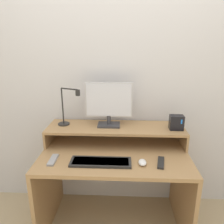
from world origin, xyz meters
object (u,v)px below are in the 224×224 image
at_px(monitor, 109,103).
at_px(remote_secondary, 161,163).
at_px(keyboard, 101,162).
at_px(mouse, 142,162).
at_px(desk_lamp, 68,110).
at_px(remote_control, 53,160).
at_px(router_dock, 176,122).

bearing_deg(monitor, remote_secondary, -41.48).
xyz_separation_m(keyboard, mouse, (0.31, -0.01, 0.01)).
xyz_separation_m(desk_lamp, remote_control, (-0.05, -0.35, -0.30)).
relative_size(keyboard, remote_control, 2.78).
distance_m(monitor, router_dock, 0.60).
xyz_separation_m(monitor, desk_lamp, (-0.36, -0.01, -0.06)).
relative_size(keyboard, mouse, 5.28).
bearing_deg(monitor, remote_control, -138.38).
bearing_deg(monitor, mouse, -54.68).
bearing_deg(remote_secondary, keyboard, -178.07).
bearing_deg(mouse, desk_lamp, 149.42).
height_order(mouse, remote_secondary, mouse).
height_order(keyboard, mouse, mouse).
bearing_deg(keyboard, desk_lamp, 131.11).
height_order(monitor, remote_secondary, monitor).
xyz_separation_m(desk_lamp, remote_secondary, (0.78, -0.36, -0.30)).
relative_size(monitor, desk_lamp, 1.20).
relative_size(mouse, remote_secondary, 0.50).
xyz_separation_m(desk_lamp, mouse, (0.64, -0.38, -0.29)).
xyz_separation_m(monitor, keyboard, (-0.04, -0.38, -0.36)).
height_order(router_dock, remote_secondary, router_dock).
bearing_deg(router_dock, mouse, -133.46).
bearing_deg(remote_secondary, desk_lamp, 155.38).
bearing_deg(remote_control, router_dock, 17.01).
xyz_separation_m(desk_lamp, router_dock, (0.94, -0.05, -0.08)).
bearing_deg(remote_secondary, mouse, -171.75).
distance_m(desk_lamp, remote_secondary, 0.90).
xyz_separation_m(monitor, remote_secondary, (0.41, -0.36, -0.36)).
bearing_deg(mouse, remote_control, 178.17).
bearing_deg(keyboard, mouse, -0.92).
bearing_deg(mouse, keyboard, 179.08).
distance_m(router_dock, remote_secondary, 0.41).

